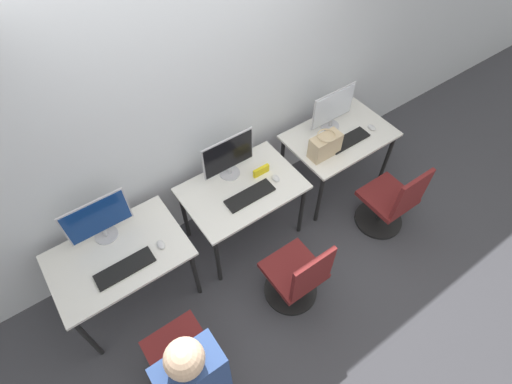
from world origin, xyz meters
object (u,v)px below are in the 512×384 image
object	(u,v)px
mouse_center	(276,178)
office_chair_right	(390,204)
mouse_left	(161,245)
monitor_right	(333,108)
keyboard_center	(250,195)
office_chair_left	(184,359)
monitor_center	(228,156)
monitor_left	(98,219)
office_chair_center	(297,278)
mouse_right	(372,128)
handbag	(325,145)
keyboard_left	(125,268)
keyboard_right	(348,140)

from	to	relation	value
mouse_center	office_chair_right	bearing A→B (deg)	-34.84
mouse_left	monitor_right	size ratio (longest dim) A/B	0.18
mouse_center	office_chair_right	world-z (taller)	office_chair_right
mouse_left	keyboard_center	distance (m)	0.85
office_chair_left	monitor_center	distance (m)	1.64
monitor_left	office_chair_center	bearing A→B (deg)	-42.06
monitor_left	mouse_right	xyz separation A→B (m)	(2.63, -0.33, -0.21)
mouse_center	handbag	world-z (taller)	handbag
monitor_left	handbag	bearing A→B (deg)	-9.03
keyboard_left	office_chair_center	distance (m)	1.39
keyboard_center	monitor_right	size ratio (longest dim) A/B	0.90
mouse_center	monitor_right	world-z (taller)	monitor_right
office_chair_left	mouse_right	xyz separation A→B (m)	(2.58, 0.74, 0.39)
keyboard_center	keyboard_right	bearing A→B (deg)	0.42
office_chair_left	monitor_center	world-z (taller)	monitor_center
office_chair_left	office_chair_right	size ratio (longest dim) A/B	1.00
mouse_center	office_chair_center	world-z (taller)	office_chair_center
monitor_right	office_chair_right	bearing A→B (deg)	-86.46
keyboard_center	mouse_center	bearing A→B (deg)	4.99
monitor_left	office_chair_center	distance (m)	1.66
mouse_right	mouse_center	bearing A→B (deg)	178.93
keyboard_left	office_chair_left	xyz separation A→B (m)	(0.05, -0.70, -0.38)
monitor_left	office_chair_left	world-z (taller)	monitor_left
keyboard_right	mouse_right	bearing A→B (deg)	-0.85
office_chair_left	mouse_right	bearing A→B (deg)	15.95
monitor_right	handbag	distance (m)	0.42
office_chair_left	keyboard_center	xyz separation A→B (m)	(1.11, 0.73, 0.38)
keyboard_center	mouse_right	world-z (taller)	mouse_right
monitor_center	handbag	distance (m)	0.91
mouse_center	office_chair_right	distance (m)	1.19
keyboard_center	office_chair_right	size ratio (longest dim) A/B	0.52
office_chair_left	handbag	distance (m)	2.15
mouse_left	monitor_center	size ratio (longest dim) A/B	0.18
office_chair_left	office_chair_center	size ratio (longest dim) A/B	1.00
keyboard_right	mouse_right	xyz separation A→B (m)	(0.31, -0.00, 0.01)
office_chair_left	office_chair_right	xyz separation A→B (m)	(2.33, 0.12, 0.00)
mouse_left	handbag	xyz separation A→B (m)	(1.70, 0.02, 0.10)
office_chair_left	keyboard_right	size ratio (longest dim) A/B	1.92
monitor_left	keyboard_left	bearing A→B (deg)	-90.00
keyboard_left	mouse_left	bearing A→B (deg)	4.63
monitor_center	mouse_center	bearing A→B (deg)	-44.79
keyboard_right	office_chair_right	bearing A→B (deg)	-84.96
keyboard_left	office_chair_left	world-z (taller)	office_chair_left
mouse_left	office_chair_center	distance (m)	1.16
mouse_left	keyboard_left	bearing A→B (deg)	-175.37
monitor_left	keyboard_right	bearing A→B (deg)	-7.96
mouse_left	office_chair_center	size ratio (longest dim) A/B	0.10
mouse_left	monitor_center	xyz separation A→B (m)	(0.85, 0.32, 0.21)
keyboard_center	keyboard_right	size ratio (longest dim) A/B	1.00
mouse_right	keyboard_left	bearing A→B (deg)	-179.26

